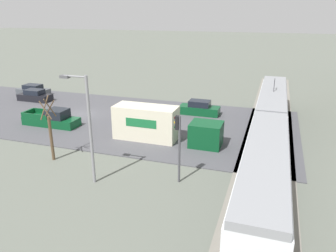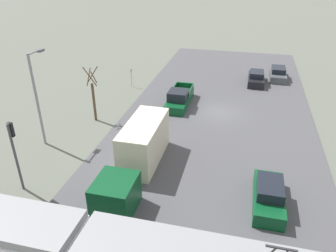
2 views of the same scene
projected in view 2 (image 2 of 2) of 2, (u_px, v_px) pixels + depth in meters
name	position (u px, v px, depth m)	size (l,w,h in m)	color
ground_plane	(218.00, 113.00, 32.25)	(320.00, 320.00, 0.00)	#60665B
road_surface	(218.00, 113.00, 32.23)	(17.70, 46.97, 0.08)	#4C4C51
box_truck	(138.00, 153.00, 22.96)	(2.37, 9.92, 3.10)	#0C4723
pickup_truck	(179.00, 99.00, 33.56)	(2.00, 5.90, 1.77)	#0C4723
sedan_car_0	(256.00, 78.00, 39.19)	(1.85, 4.40, 1.49)	black
sedan_car_1	(269.00, 196.00, 20.03)	(1.80, 4.55, 1.61)	#0C4723
sedan_car_2	(278.00, 74.00, 40.74)	(1.88, 4.56, 1.44)	#4C5156
traffic_light_pole	(14.00, 147.00, 20.41)	(0.28, 0.47, 4.84)	#47474C
street_tree	(93.00, 97.00, 29.78)	(1.23, 1.02, 5.21)	brown
street_lamp_near_crossing	(37.00, 93.00, 25.19)	(0.36, 1.95, 7.53)	gray
no_parking_sign	(131.00, 76.00, 38.05)	(0.32, 0.08, 2.21)	gray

